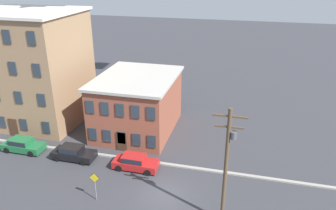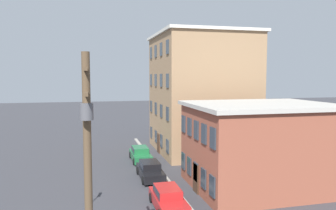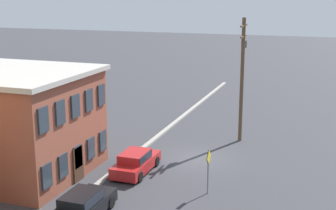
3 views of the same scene
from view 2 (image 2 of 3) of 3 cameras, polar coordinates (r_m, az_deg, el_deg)
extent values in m
cube|color=#9E7A56|center=(38.41, 5.76, 1.87)|extent=(11.55, 10.08, 13.30)
cube|color=silver|center=(38.64, 5.85, 11.99)|extent=(12.05, 10.58, 0.30)
cube|color=#2D3842|center=(41.79, -2.94, -4.75)|extent=(0.90, 0.10, 1.40)
cube|color=#2D3842|center=(41.36, -2.96, -0.20)|extent=(0.90, 0.10, 1.40)
cube|color=#2D3842|center=(41.20, -2.98, 4.41)|extent=(0.90, 0.10, 1.40)
cube|color=#2D3842|center=(41.30, -3.01, 9.03)|extent=(0.90, 0.10, 1.40)
cube|color=#2D3842|center=(39.01, -2.13, -5.45)|extent=(0.90, 0.10, 1.40)
cube|color=#2D3842|center=(38.54, -2.15, -0.58)|extent=(0.90, 0.10, 1.40)
cube|color=#2D3842|center=(38.36, -2.17, 4.37)|extent=(0.90, 0.10, 1.40)
cube|color=#2D3842|center=(38.47, -2.18, 9.33)|extent=(0.90, 0.10, 1.40)
cube|color=#2D3842|center=(36.24, -1.20, -6.25)|extent=(0.90, 0.10, 1.40)
cube|color=#2D3842|center=(35.74, -1.21, -1.02)|extent=(0.90, 0.10, 1.40)
cube|color=#2D3842|center=(35.54, -1.22, 4.32)|extent=(0.90, 0.10, 1.40)
cube|color=#2D3842|center=(35.66, -1.23, 9.67)|extent=(0.90, 0.10, 1.40)
cube|color=#2D3842|center=(33.48, -0.11, -7.19)|extent=(0.90, 0.10, 1.40)
cube|color=#2D3842|center=(32.94, -0.11, -1.53)|extent=(0.90, 0.10, 1.40)
cube|color=#2D3842|center=(32.73, -0.11, 4.27)|extent=(0.90, 0.10, 1.40)
cube|color=#2D3842|center=(32.86, -0.11, 10.07)|extent=(0.90, 0.10, 1.40)
cube|color=#472D1E|center=(37.73, -1.68, -6.68)|extent=(1.10, 0.10, 2.20)
cube|color=brown|center=(26.87, 15.72, -7.11)|extent=(8.29, 10.45, 6.36)
cube|color=#B7B2A8|center=(26.38, 15.89, -0.02)|extent=(8.79, 10.95, 0.30)
cube|color=#2D3842|center=(28.18, 2.68, -9.69)|extent=(0.90, 0.10, 1.40)
cube|color=#2D3842|center=(27.54, 2.70, -3.28)|extent=(0.90, 0.10, 1.40)
cube|color=#2D3842|center=(26.65, 3.71, -10.55)|extent=(0.90, 0.10, 1.40)
cube|color=#2D3842|center=(25.98, 3.75, -3.78)|extent=(0.90, 0.10, 1.40)
cube|color=#2D3842|center=(25.13, 4.87, -11.52)|extent=(0.90, 0.10, 1.40)
cube|color=#2D3842|center=(24.42, 4.93, -4.35)|extent=(0.90, 0.10, 1.40)
cube|color=#2D3842|center=(23.64, 6.19, -12.61)|extent=(0.90, 0.10, 1.40)
cube|color=#2D3842|center=(22.88, 6.27, -5.00)|extent=(0.90, 0.10, 1.40)
cube|color=#2D3842|center=(22.17, 7.70, -13.83)|extent=(0.90, 0.10, 1.40)
cube|color=#2D3842|center=(21.36, 7.80, -5.73)|extent=(0.90, 0.10, 1.40)
cube|color=#472D1E|center=(25.28, 4.86, -12.59)|extent=(1.10, 0.10, 2.20)
cube|color=#1E6638|center=(34.39, -4.81, -8.82)|extent=(4.40, 1.80, 0.70)
cube|color=#1E6638|center=(34.44, -4.88, -7.73)|extent=(2.20, 1.51, 0.55)
cube|color=#1E232D|center=(34.44, -4.88, -7.73)|extent=(2.02, 1.58, 0.48)
cylinder|color=black|center=(33.20, -2.94, -9.67)|extent=(0.66, 0.22, 0.66)
cylinder|color=black|center=(32.93, -5.89, -9.81)|extent=(0.66, 0.22, 0.66)
cylinder|color=black|center=(35.97, -3.83, -8.52)|extent=(0.66, 0.22, 0.66)
cylinder|color=black|center=(35.72, -6.55, -8.64)|extent=(0.66, 0.22, 0.66)
cube|color=black|center=(28.66, -3.09, -11.64)|extent=(4.40, 1.80, 0.70)
cube|color=black|center=(28.67, -3.18, -10.33)|extent=(2.20, 1.51, 0.55)
cube|color=#1E232D|center=(28.67, -3.18, -10.33)|extent=(2.02, 1.58, 0.48)
cylinder|color=black|center=(27.53, -0.73, -12.77)|extent=(0.66, 0.22, 0.66)
cylinder|color=black|center=(27.21, -4.31, -13.00)|extent=(0.66, 0.22, 0.66)
cylinder|color=black|center=(30.24, -2.00, -11.14)|extent=(0.66, 0.22, 0.66)
cylinder|color=black|center=(29.95, -5.25, -11.31)|extent=(0.66, 0.22, 0.66)
cube|color=#B21E1E|center=(22.43, 0.05, -16.44)|extent=(4.40, 1.80, 0.70)
cube|color=#B21E1E|center=(22.39, -0.08, -14.77)|extent=(2.20, 1.51, 0.55)
cube|color=#1E232D|center=(22.39, -0.08, -14.77)|extent=(2.02, 1.58, 0.48)
cylinder|color=black|center=(24.01, 1.23, -15.48)|extent=(0.66, 0.22, 0.66)
cylinder|color=black|center=(23.65, -2.91, -15.81)|extent=(0.66, 0.22, 0.66)
cylinder|color=slate|center=(23.20, -14.03, -13.92)|extent=(0.08, 0.08, 2.53)
cube|color=yellow|center=(22.91, -14.16, -11.63)|extent=(0.85, 0.03, 0.85)
cube|color=black|center=(22.91, -14.13, -11.63)|extent=(0.92, 0.02, 0.92)
cylinder|color=brown|center=(12.11, -13.70, -14.17)|extent=(0.28, 0.28, 9.56)
cube|color=brown|center=(11.45, -14.13, 6.02)|extent=(2.40, 0.12, 0.12)
cube|color=brown|center=(11.46, -14.05, 2.02)|extent=(2.00, 0.12, 0.12)
cylinder|color=#515156|center=(11.16, -13.99, -1.15)|extent=(0.44, 0.44, 0.55)
camera|label=1|loc=(24.88, -78.53, 23.82)|focal=35.00mm
camera|label=3|loc=(46.96, -21.92, 7.82)|focal=50.00mm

